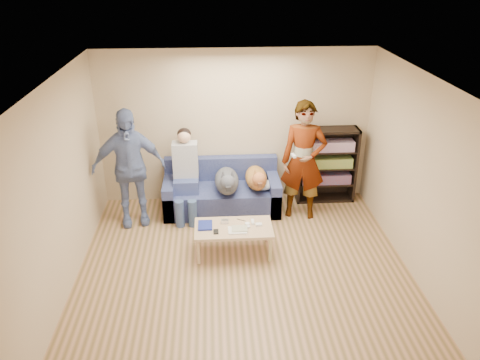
{
  "coord_description": "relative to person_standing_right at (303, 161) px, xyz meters",
  "views": [
    {
      "loc": [
        -0.38,
        -4.88,
        3.87
      ],
      "look_at": [
        0.0,
        1.2,
        0.95
      ],
      "focal_mm": 35.0,
      "sensor_mm": 36.0,
      "label": 1
    }
  ],
  "objects": [
    {
      "name": "bookshelf",
      "position": [
        0.51,
        0.53,
        -0.28
      ],
      "size": [
        1.0,
        0.34,
        1.3
      ],
      "color": "black",
      "rests_on": "ground"
    },
    {
      "name": "blanket",
      "position": [
        -0.63,
        0.14,
        -0.47
      ],
      "size": [
        0.38,
        0.32,
        0.13
      ],
      "primitive_type": "ellipsoid",
      "color": "#A2A2A7",
      "rests_on": "sofa"
    },
    {
      "name": "camera_silver",
      "position": [
        -1.28,
        -0.91,
        -0.52
      ],
      "size": [
        0.11,
        0.06,
        0.05
      ],
      "primitive_type": "cube",
      "color": "silver",
      "rests_on": "coffee_table"
    },
    {
      "name": "ground",
      "position": [
        -1.04,
        -1.8,
        -0.96
      ],
      "size": [
        5.0,
        5.0,
        0.0
      ],
      "primitive_type": "plane",
      "color": "brown",
      "rests_on": "ground"
    },
    {
      "name": "pen_orange",
      "position": [
        -1.18,
        -1.19,
        -0.54
      ],
      "size": [
        0.13,
        0.06,
        0.01
      ],
      "primitive_type": "cylinder",
      "rotation": [
        0.0,
        1.57,
        0.35
      ],
      "color": "orange",
      "rests_on": "coffee_table"
    },
    {
      "name": "headphone_cup_a",
      "position": [
        -0.96,
        -1.05,
        -0.53
      ],
      "size": [
        0.07,
        0.07,
        0.02
      ],
      "primitive_type": "cylinder",
      "color": "silver",
      "rests_on": "coffee_table"
    },
    {
      "name": "headphone_cup_b",
      "position": [
        -0.96,
        -0.97,
        -0.53
      ],
      "size": [
        0.07,
        0.07,
        0.02
      ],
      "primitive_type": "cylinder",
      "color": "white",
      "rests_on": "coffee_table"
    },
    {
      "name": "sofa",
      "position": [
        -1.29,
        0.29,
        -0.68
      ],
      "size": [
        1.9,
        0.85,
        0.82
      ],
      "color": "#515B93",
      "rests_on": "ground"
    },
    {
      "name": "dog_tan",
      "position": [
        -0.72,
        0.15,
        -0.36
      ],
      "size": [
        0.35,
        1.14,
        0.51
      ],
      "color": "#B37B36",
      "rests_on": "sofa"
    },
    {
      "name": "coffee_table",
      "position": [
        -1.16,
        -1.03,
        -0.59
      ],
      "size": [
        1.1,
        0.6,
        0.42
      ],
      "color": "#D3AD82",
      "rests_on": "ground"
    },
    {
      "name": "wall_left",
      "position": [
        -3.29,
        -1.8,
        0.34
      ],
      "size": [
        0.0,
        5.0,
        5.0
      ],
      "primitive_type": "plane",
      "rotation": [
        1.57,
        0.0,
        1.57
      ],
      "color": "tan",
      "rests_on": "ground"
    },
    {
      "name": "magazine",
      "position": [
        -1.08,
        -1.11,
        -0.52
      ],
      "size": [
        0.22,
        0.17,
        0.01
      ],
      "primitive_type": "cube",
      "color": "#ABA989",
      "rests_on": "coffee_table"
    },
    {
      "name": "controller_b",
      "position": [
        -0.8,
        -1.01,
        -0.53
      ],
      "size": [
        0.09,
        0.06,
        0.03
      ],
      "primitive_type": "cube",
      "color": "white",
      "rests_on": "coffee_table"
    },
    {
      "name": "notebook_blue",
      "position": [
        -1.56,
        -0.98,
        -0.53
      ],
      "size": [
        0.2,
        0.26,
        0.03
      ],
      "primitive_type": "cube",
      "color": "navy",
      "rests_on": "coffee_table"
    },
    {
      "name": "held_controller",
      "position": [
        -0.2,
        -0.2,
        0.18
      ],
      "size": [
        0.06,
        0.14,
        0.03
      ],
      "primitive_type": "cube",
      "rotation": [
        0.0,
        0.0,
        0.16
      ],
      "color": "white",
      "rests_on": "person_standing_right"
    },
    {
      "name": "wall_back",
      "position": [
        -1.04,
        0.7,
        0.34
      ],
      "size": [
        4.5,
        0.0,
        4.5
      ],
      "primitive_type": "plane",
      "rotation": [
        1.57,
        0.0,
        0.0
      ],
      "color": "tan",
      "rests_on": "ground"
    },
    {
      "name": "person_standing_left",
      "position": [
        -2.71,
        -0.06,
        -0.02
      ],
      "size": [
        1.18,
        0.67,
        1.89
      ],
      "primitive_type": "imported",
      "rotation": [
        0.0,
        0.0,
        0.2
      ],
      "color": "#7587BC",
      "rests_on": "ground"
    },
    {
      "name": "wall_right",
      "position": [
        1.21,
        -1.8,
        0.34
      ],
      "size": [
        0.0,
        5.0,
        5.0
      ],
      "primitive_type": "plane",
      "rotation": [
        1.57,
        0.0,
        -1.57
      ],
      "color": "tan",
      "rests_on": "ground"
    },
    {
      "name": "person_standing_right",
      "position": [
        0.0,
        0.0,
        0.0
      ],
      "size": [
        0.78,
        0.59,
        1.93
      ],
      "primitive_type": "imported",
      "rotation": [
        0.0,
        0.0,
        -0.19
      ],
      "color": "gray",
      "rests_on": "ground"
    },
    {
      "name": "ceiling",
      "position": [
        -1.04,
        -1.8,
        1.64
      ],
      "size": [
        5.0,
        5.0,
        0.0
      ],
      "primitive_type": "plane",
      "rotation": [
        3.14,
        0.0,
        0.0
      ],
      "color": "white",
      "rests_on": "ground"
    },
    {
      "name": "pen_black",
      "position": [
        -1.04,
        -0.85,
        -0.54
      ],
      "size": [
        0.13,
        0.08,
        0.01
      ],
      "primitive_type": "cylinder",
      "rotation": [
        0.0,
        1.57,
        -0.52
      ],
      "color": "black",
      "rests_on": "coffee_table"
    },
    {
      "name": "wallet",
      "position": [
        -1.41,
        -1.15,
        -0.54
      ],
      "size": [
        0.07,
        0.12,
        0.02
      ],
      "primitive_type": "cube",
      "color": "black",
      "rests_on": "coffee_table"
    },
    {
      "name": "papers",
      "position": [
        -1.11,
        -1.13,
        -0.54
      ],
      "size": [
        0.26,
        0.2,
        0.02
      ],
      "primitive_type": "cube",
      "color": "silver",
      "rests_on": "coffee_table"
    },
    {
      "name": "controller_a",
      "position": [
        -0.88,
        -0.93,
        -0.53
      ],
      "size": [
        0.04,
        0.13,
        0.03
      ],
      "primitive_type": "cube",
      "color": "white",
      "rests_on": "coffee_table"
    },
    {
      "name": "person_seated",
      "position": [
        -1.87,
        0.17,
        -0.19
      ],
      "size": [
        0.4,
        0.73,
        1.47
      ],
      "color": "#3A4B81",
      "rests_on": "sofa"
    },
    {
      "name": "dog_gray",
      "position": [
        -1.21,
        0.04,
        -0.34
      ],
      "size": [
        0.39,
        1.24,
        0.56
      ],
      "color": "#484A51",
      "rests_on": "sofa"
    }
  ]
}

